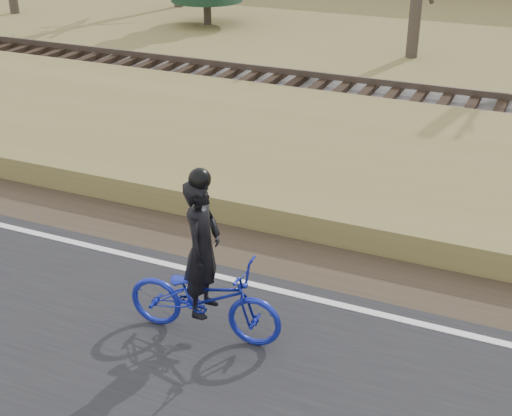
% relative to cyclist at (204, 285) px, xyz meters
% --- Properties ---
extents(ground, '(120.00, 120.00, 0.00)m').
position_rel_cyclist_xyz_m(ground, '(-0.59, 1.07, -0.76)').
color(ground, olive).
rests_on(ground, ground).
extents(road, '(120.00, 6.00, 0.06)m').
position_rel_cyclist_xyz_m(road, '(-0.59, -1.43, -0.73)').
color(road, black).
rests_on(road, ground).
extents(edge_line, '(120.00, 0.12, 0.01)m').
position_rel_cyclist_xyz_m(edge_line, '(-0.59, 1.27, -0.70)').
color(edge_line, silver).
rests_on(edge_line, road).
extents(shoulder, '(120.00, 1.60, 0.04)m').
position_rel_cyclist_xyz_m(shoulder, '(-0.59, 2.27, -0.74)').
color(shoulder, '#473A2B').
rests_on(shoulder, ground).
extents(embankment, '(120.00, 5.00, 0.44)m').
position_rel_cyclist_xyz_m(embankment, '(-0.59, 5.27, -0.54)').
color(embankment, olive).
rests_on(embankment, ground).
extents(ballast, '(120.00, 3.00, 0.45)m').
position_rel_cyclist_xyz_m(ballast, '(-0.59, 9.07, -0.54)').
color(ballast, slate).
rests_on(ballast, ground).
extents(railroad, '(120.00, 2.40, 0.29)m').
position_rel_cyclist_xyz_m(railroad, '(-0.59, 9.07, -0.23)').
color(railroad, black).
rests_on(railroad, ballast).
extents(cyclist, '(2.03, 0.85, 2.23)m').
position_rel_cyclist_xyz_m(cyclist, '(0.00, 0.00, 0.00)').
color(cyclist, '#1723A1').
rests_on(cyclist, road).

